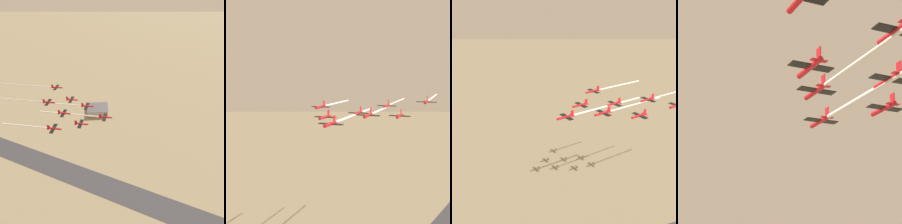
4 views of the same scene
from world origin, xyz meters
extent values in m
cylinder|color=red|center=(48.66, -48.10, 104.35)|extent=(9.79, 3.23, 1.19)
cube|color=black|center=(49.30, -48.24, 104.35)|extent=(4.47, 9.45, 0.20)
cube|color=red|center=(52.58, -48.95, 105.84)|extent=(1.73, 0.51, 2.39)
cube|color=red|center=(52.58, -48.95, 104.35)|extent=(1.90, 3.64, 0.13)
cylinder|color=red|center=(62.20, -60.57, 105.99)|extent=(9.79, 3.23, 1.19)
cube|color=black|center=(62.83, -60.71, 105.99)|extent=(4.47, 9.45, 0.20)
cube|color=red|center=(66.12, -61.42, 107.48)|extent=(1.73, 0.51, 2.39)
cube|color=red|center=(66.12, -61.42, 105.99)|extent=(1.90, 3.64, 0.13)
cylinder|color=red|center=(66.14, -42.33, 104.31)|extent=(9.79, 3.23, 1.19)
cube|color=black|center=(66.77, -42.47, 104.31)|extent=(4.47, 9.45, 0.20)
cube|color=red|center=(70.06, -43.18, 105.81)|extent=(1.73, 0.51, 2.39)
cube|color=red|center=(70.06, -43.18, 104.31)|extent=(1.90, 3.64, 0.13)
cylinder|color=red|center=(75.74, -73.04, 104.20)|extent=(9.79, 3.23, 1.19)
cube|color=black|center=(76.37, -73.18, 104.20)|extent=(4.47, 9.45, 0.20)
cube|color=red|center=(79.66, -73.89, 105.69)|extent=(1.73, 0.51, 2.39)
cube|color=red|center=(79.66, -73.89, 104.20)|extent=(1.90, 3.64, 0.13)
cylinder|color=red|center=(79.67, -54.80, 104.62)|extent=(9.79, 3.23, 1.19)
cube|color=black|center=(80.31, -54.94, 104.62)|extent=(4.47, 9.45, 0.20)
cube|color=red|center=(83.60, -55.65, 106.11)|extent=(1.73, 0.51, 2.39)
cube|color=red|center=(83.60, -55.65, 104.62)|extent=(1.90, 3.64, 0.13)
cylinder|color=red|center=(93.21, -67.27, 106.69)|extent=(9.79, 3.23, 1.19)
cube|color=black|center=(93.85, -67.40, 106.69)|extent=(4.47, 9.45, 0.20)
cylinder|color=white|center=(76.08, -54.02, 104.35)|extent=(45.51, 10.75, 0.99)
cylinder|color=white|center=(84.83, -65.46, 105.99)|extent=(35.89, 8.49, 0.80)
camera|label=1|loc=(51.71, 49.61, 189.53)|focal=28.00mm
camera|label=2|loc=(-59.09, -69.43, 122.41)|focal=50.00mm
camera|label=3|loc=(-52.90, -145.95, 165.26)|focal=50.00mm
camera|label=4|loc=(151.67, -133.85, 62.97)|focal=85.00mm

